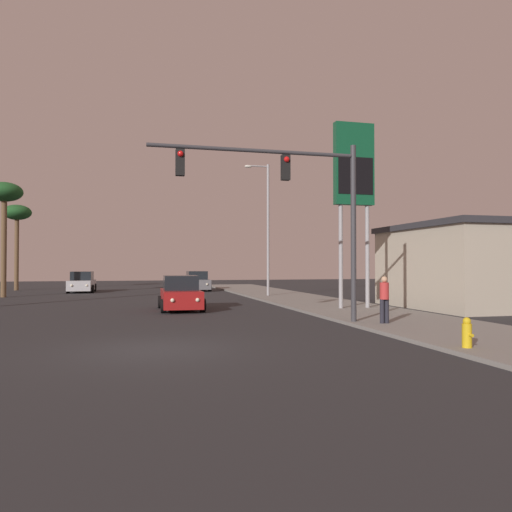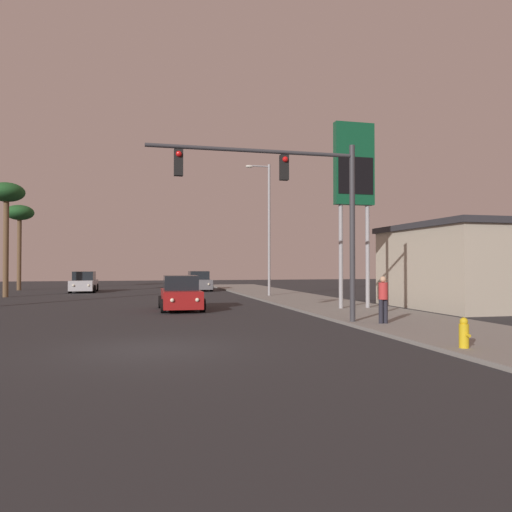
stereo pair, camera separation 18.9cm
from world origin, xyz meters
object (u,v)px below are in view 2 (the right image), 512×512
at_px(traffic_light_mast, 296,194).
at_px(pedestrian_on_sidewalk, 383,298).
at_px(car_silver, 84,283).
at_px(fire_hydrant, 464,333).
at_px(palm_tree_mid, 6,198).
at_px(gas_station_sign, 354,174).
at_px(car_red, 181,294).
at_px(palm_tree_far, 20,217).
at_px(street_lamp, 267,223).
at_px(car_grey, 199,282).

distance_m(traffic_light_mast, pedestrian_on_sidewalk, 4.83).
distance_m(car_silver, fire_hydrant, 34.01).
relative_size(fire_hydrant, pedestrian_on_sidewalk, 0.46).
distance_m(traffic_light_mast, palm_tree_mid, 24.86).
height_order(pedestrian_on_sidewalk, palm_tree_mid, palm_tree_mid).
bearing_deg(gas_station_sign, car_red, 165.18).
distance_m(pedestrian_on_sidewalk, palm_tree_mid, 27.83).
distance_m(traffic_light_mast, palm_tree_far, 34.05).
bearing_deg(palm_tree_far, gas_station_sign, -50.69).
distance_m(car_red, street_lamp, 11.55).
bearing_deg(pedestrian_on_sidewalk, car_silver, 115.71).
bearing_deg(fire_hydrant, car_red, 113.31).
distance_m(street_lamp, fire_hydrant, 22.56).
distance_m(street_lamp, pedestrian_on_sidewalk, 17.28).
distance_m(car_grey, palm_tree_far, 16.84).
bearing_deg(pedestrian_on_sidewalk, street_lamp, 89.53).
height_order(car_silver, palm_tree_mid, palm_tree_mid).
relative_size(traffic_light_mast, palm_tree_mid, 0.96).
height_order(car_silver, car_red, same).
bearing_deg(street_lamp, traffic_light_mast, -101.05).
relative_size(street_lamp, gas_station_sign, 1.00).
relative_size(traffic_light_mast, street_lamp, 0.84).
bearing_deg(gas_station_sign, traffic_light_mast, -131.17).
xyz_separation_m(car_grey, pedestrian_on_sidewalk, (3.39, -26.57, 0.27)).
relative_size(pedestrian_on_sidewalk, palm_tree_mid, 0.21).
bearing_deg(palm_tree_far, fire_hydrant, -63.59).
relative_size(street_lamp, fire_hydrant, 11.84).
distance_m(car_silver, car_red, 19.19).
bearing_deg(traffic_light_mast, car_grey, 90.90).
xyz_separation_m(car_grey, palm_tree_far, (-15.21, 4.44, 5.70)).
xyz_separation_m(car_red, traffic_light_mast, (3.46, -7.55, 3.98)).
height_order(car_red, car_grey, same).
bearing_deg(street_lamp, palm_tree_far, 142.80).
bearing_deg(car_silver, palm_tree_mid, 51.97).
distance_m(street_lamp, palm_tree_mid, 18.03).
distance_m(car_grey, street_lamp, 11.28).
bearing_deg(gas_station_sign, car_grey, 104.09).
height_order(car_silver, car_grey, same).
distance_m(car_grey, traffic_light_mast, 26.08).
relative_size(car_silver, palm_tree_far, 0.58).
distance_m(palm_tree_far, palm_tree_mid, 10.09).
height_order(traffic_light_mast, palm_tree_mid, palm_tree_mid).
bearing_deg(palm_tree_far, street_lamp, -37.20).
xyz_separation_m(car_grey, street_lamp, (3.53, -9.79, 4.36)).
bearing_deg(pedestrian_on_sidewalk, car_red, 127.67).
xyz_separation_m(fire_hydrant, palm_tree_far, (-18.03, 36.30, 5.97)).
bearing_deg(pedestrian_on_sidewalk, gas_station_sign, 74.42).
distance_m(car_grey, fire_hydrant, 31.98).
distance_m(fire_hydrant, palm_tree_far, 40.97).
xyz_separation_m(car_silver, car_grey, (9.36, 0.10, 0.00)).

